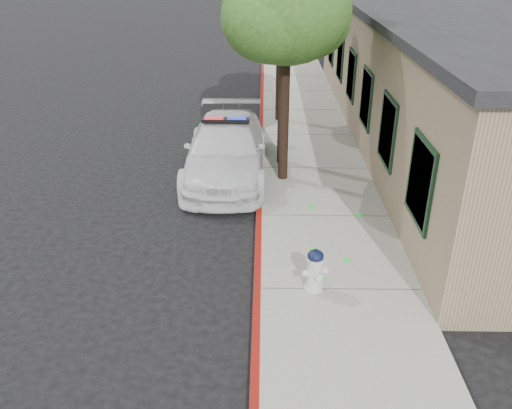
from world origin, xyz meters
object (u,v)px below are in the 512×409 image
object	(u,v)px
street_tree_near	(287,14)
street_tree_far	(282,8)
police_car	(226,149)
fire_hydrant	(315,270)
clapboard_building	(465,77)

from	to	relation	value
street_tree_near	street_tree_far	size ratio (longest dim) A/B	1.12
street_tree_near	police_car	bearing A→B (deg)	162.34
fire_hydrant	clapboard_building	bearing A→B (deg)	42.12
clapboard_building	police_car	xyz separation A→B (m)	(-7.59, -3.23, -1.33)
clapboard_building	police_car	world-z (taller)	clapboard_building
fire_hydrant	street_tree_near	distance (m)	6.58
street_tree_near	street_tree_far	bearing A→B (deg)	89.69
fire_hydrant	street_tree_near	xyz separation A→B (m)	(-0.43, 5.27, 3.91)
clapboard_building	street_tree_near	bearing A→B (deg)	-147.98
street_tree_far	police_car	bearing A→B (deg)	-108.40
clapboard_building	fire_hydrant	bearing A→B (deg)	-121.64
clapboard_building	fire_hydrant	distance (m)	10.69
police_car	street_tree_near	world-z (taller)	street_tree_near
fire_hydrant	street_tree_near	world-z (taller)	street_tree_near
fire_hydrant	street_tree_far	world-z (taller)	street_tree_far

